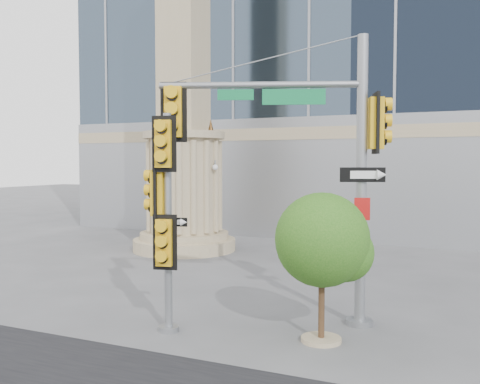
% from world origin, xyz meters
% --- Properties ---
extents(ground, '(120.00, 120.00, 0.00)m').
position_xyz_m(ground, '(0.00, 0.00, 0.00)').
color(ground, '#545456').
rests_on(ground, ground).
extents(monument, '(4.40, 4.40, 16.60)m').
position_xyz_m(monument, '(-6.00, 9.00, 5.52)').
color(monument, tan).
rests_on(monument, ground).
extents(main_signal_pole, '(4.97, 2.28, 6.72)m').
position_xyz_m(main_signal_pole, '(2.00, 1.06, 4.16)').
color(main_signal_pole, slate).
rests_on(main_signal_pole, ground).
extents(secondary_signal_pole, '(0.91, 0.65, 4.90)m').
position_xyz_m(secondary_signal_pole, '(-0.73, -0.87, 2.88)').
color(secondary_signal_pole, slate).
rests_on(secondary_signal_pole, ground).
extents(street_tree, '(2.04, 2.00, 3.18)m').
position_xyz_m(street_tree, '(2.67, 0.00, 2.10)').
color(street_tree, tan).
rests_on(street_tree, ground).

